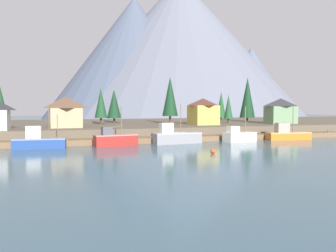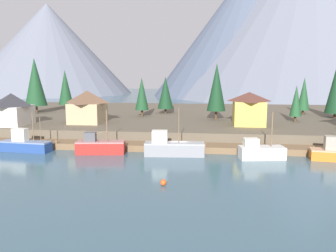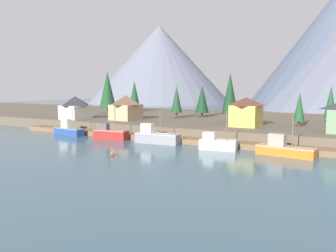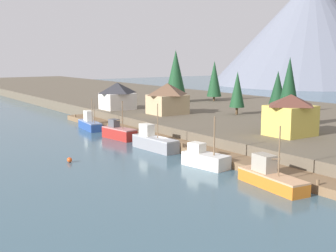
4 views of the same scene
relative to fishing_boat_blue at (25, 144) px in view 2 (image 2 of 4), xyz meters
name	(u,v)px [view 2 (image 2 of 4)]	position (x,y,z in m)	size (l,w,h in m)	color
ground_plane	(187,134)	(24.39, 21.67, -1.64)	(400.00, 400.00, 1.00)	#3D5B6B
dock	(180,147)	(24.39, 3.65, -0.63)	(80.00, 4.00, 1.60)	brown
shoreline_bank	(191,119)	(24.39, 33.67, 0.11)	(400.00, 56.00, 2.50)	brown
mountain_west_peak	(49,49)	(-68.92, 153.99, 25.68)	(99.34, 99.34, 53.63)	slate
mountain_central_peak	(252,28)	(51.67, 151.04, 35.59)	(109.01, 109.01, 73.46)	#4C566B
mountain_east_peak	(310,13)	(82.04, 152.12, 43.63)	(157.28, 157.28, 89.53)	slate
fishing_boat_blue	(25,144)	(0.00, 0.00, 0.00)	(8.34, 3.12, 6.33)	navy
fishing_boat_red	(100,146)	(12.32, -0.13, 0.01)	(7.60, 3.31, 6.74)	maroon
fishing_boat_grey	(173,147)	(23.57, -0.02, 0.11)	(9.06, 3.08, 7.28)	gray
fishing_boat_white	(261,151)	(36.42, -0.36, -0.06)	(6.75, 3.69, 6.81)	silver
house_white	(12,109)	(-8.30, 10.74, 4.46)	(6.10, 7.04, 6.04)	silver
house_yellow	(249,108)	(36.38, 16.17, 4.55)	(5.99, 6.76, 6.25)	gold
house_tan	(88,106)	(4.95, 15.28, 4.63)	(6.45, 7.28, 6.38)	tan
conifer_near_left	(35,82)	(-13.88, 30.79, 9.00)	(5.29, 5.29, 13.46)	#4C3823
conifer_near_right	(142,94)	(13.68, 26.57, 6.50)	(3.08, 3.08, 8.79)	#4C3823
conifer_mid_left	(65,87)	(-10.62, 41.09, 7.27)	(3.88, 3.88, 10.63)	#4C3823
conifer_mid_right	(296,101)	(46.30, 21.87, 5.62)	(2.34, 2.34, 7.45)	#4C3823
conifer_back_left	(216,87)	(30.33, 22.69, 8.20)	(3.93, 3.93, 11.76)	#4C3823
conifer_back_right	(304,94)	(51.26, 35.42, 6.24)	(2.87, 2.87, 8.79)	#4C3823
conifer_far_left	(165,93)	(18.17, 33.55, 6.40)	(3.86, 3.86, 8.91)	#4C3823
channel_buoy	(163,182)	(24.06, -14.11, -0.79)	(0.70, 0.70, 0.70)	#E04C19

